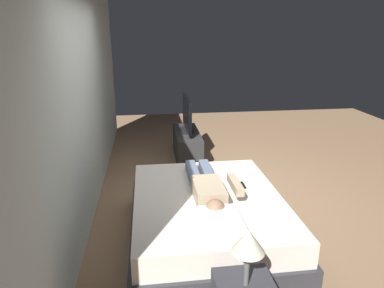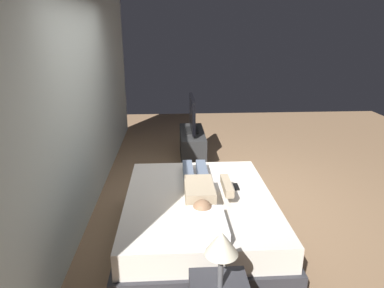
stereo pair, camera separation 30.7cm
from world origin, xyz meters
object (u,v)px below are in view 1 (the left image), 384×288
at_px(person, 208,187).
at_px(pillow, 221,225).
at_px(remote, 242,185).
at_px(tv, 187,115).
at_px(bed, 207,220).
at_px(tv_stand, 187,146).
at_px(lamp, 248,242).

bearing_deg(person, pillow, 179.43).
height_order(remote, tv, tv).
xyz_separation_m(bed, tv, (2.44, -0.08, 0.52)).
relative_size(bed, remote, 12.90).
bearing_deg(bed, pillow, 180.00).
xyz_separation_m(pillow, tv_stand, (3.09, -0.08, -0.35)).
bearing_deg(lamp, remote, -14.50).
height_order(tv, lamp, tv).
bearing_deg(person, remote, -69.53).
distance_m(bed, tv_stand, 2.44).
relative_size(person, tv_stand, 1.15).
bearing_deg(person, bed, 166.78).
height_order(remote, tv_stand, remote).
distance_m(person, remote, 0.44).
height_order(pillow, remote, pillow).
height_order(pillow, tv, tv).
bearing_deg(tv_stand, tv, -172.87).
bearing_deg(bed, lamp, -178.32).
xyz_separation_m(pillow, remote, (0.83, -0.41, -0.05)).
bearing_deg(pillow, remote, -26.45).
xyz_separation_m(remote, lamp, (-1.45, 0.37, 0.30)).
distance_m(bed, pillow, 0.73).
bearing_deg(person, tv_stand, -1.70).
distance_m(pillow, tv_stand, 3.11).
distance_m(pillow, person, 0.68).
xyz_separation_m(bed, lamp, (-1.27, -0.04, 0.59)).
xyz_separation_m(remote, tv, (2.26, 0.33, 0.24)).
height_order(person, lamp, lamp).
bearing_deg(bed, person, -13.22).
xyz_separation_m(person, remote, (0.15, -0.40, -0.07)).
relative_size(remote, tv, 0.17).
xyz_separation_m(pillow, tv, (3.09, -0.08, 0.18)).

